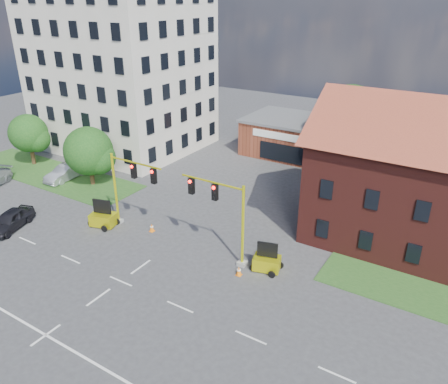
% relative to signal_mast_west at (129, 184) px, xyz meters
% --- Properties ---
extents(ground, '(120.00, 120.00, 0.00)m').
position_rel_signal_mast_west_xyz_m(ground, '(4.36, -6.00, -3.92)').
color(ground, '#3C3C3E').
rests_on(ground, ground).
extents(grass_verge_nw, '(22.00, 6.00, 0.08)m').
position_rel_signal_mast_west_xyz_m(grass_verge_nw, '(-15.64, 4.00, -3.88)').
color(grass_verge_nw, '#23511E').
rests_on(grass_verge_nw, ground).
extents(grass_verge_ne, '(14.00, 4.00, 0.08)m').
position_rel_signal_mast_west_xyz_m(grass_verge_ne, '(22.36, 3.00, -3.88)').
color(grass_verge_ne, '#23511E').
rests_on(grass_verge_ne, ground).
extents(lane_markings, '(60.00, 36.00, 0.01)m').
position_rel_signal_mast_west_xyz_m(lane_markings, '(4.36, -9.00, -3.91)').
color(lane_markings, white).
rests_on(lane_markings, ground).
extents(office_block, '(18.40, 15.40, 20.60)m').
position_rel_signal_mast_west_xyz_m(office_block, '(-15.64, 15.91, 6.39)').
color(office_block, beige).
rests_on(office_block, ground).
extents(brick_shop, '(12.40, 8.40, 4.30)m').
position_rel_signal_mast_west_xyz_m(brick_shop, '(4.36, 23.99, -1.76)').
color(brick_shop, maroon).
rests_on(brick_shop, ground).
extents(tree_large, '(7.64, 7.27, 9.42)m').
position_rel_signal_mast_west_xyz_m(tree_large, '(11.23, 21.08, 1.62)').
color(tree_large, '#392615').
rests_on(tree_large, ground).
extents(tree_nw_front, '(5.05, 4.81, 5.99)m').
position_rel_signal_mast_west_xyz_m(tree_nw_front, '(-9.40, 4.58, -0.49)').
color(tree_nw_front, '#392615').
rests_on(tree_nw_front, ground).
extents(tree_nw_rear, '(4.40, 4.19, 5.75)m').
position_rel_signal_mast_west_xyz_m(tree_nw_rear, '(-19.43, 5.08, -0.42)').
color(tree_nw_rear, '#392615').
rests_on(tree_nw_rear, ground).
extents(signal_mast_west, '(5.30, 0.60, 6.20)m').
position_rel_signal_mast_west_xyz_m(signal_mast_west, '(0.00, 0.00, 0.00)').
color(signal_mast_west, gray).
rests_on(signal_mast_west, ground).
extents(signal_mast_east, '(5.30, 0.60, 6.20)m').
position_rel_signal_mast_west_xyz_m(signal_mast_east, '(8.71, 0.00, 0.00)').
color(signal_mast_east, gray).
rests_on(signal_mast_east, ground).
extents(trailer_west, '(2.30, 1.84, 2.29)m').
position_rel_signal_mast_west_xyz_m(trailer_west, '(-2.31, -1.06, -3.20)').
color(trailer_west, yellow).
rests_on(trailer_west, ground).
extents(trailer_east, '(2.11, 1.68, 2.11)m').
position_rel_signal_mast_west_xyz_m(trailer_east, '(12.10, 0.41, -3.26)').
color(trailer_east, yellow).
rests_on(trailer_east, ground).
extents(cone_a, '(0.40, 0.40, 0.70)m').
position_rel_signal_mast_west_xyz_m(cone_a, '(-2.95, -0.67, -3.58)').
color(cone_a, orange).
rests_on(cone_a, ground).
extents(cone_b, '(0.40, 0.40, 0.70)m').
position_rel_signal_mast_west_xyz_m(cone_b, '(1.70, 0.34, -3.58)').
color(cone_b, orange).
rests_on(cone_b, ground).
extents(cone_c, '(0.40, 0.40, 0.70)m').
position_rel_signal_mast_west_xyz_m(cone_c, '(10.77, -1.16, -3.58)').
color(cone_c, orange).
rests_on(cone_c, ground).
extents(cone_d, '(0.40, 0.40, 0.70)m').
position_rel_signal_mast_west_xyz_m(cone_d, '(12.36, 1.35, -3.58)').
color(cone_d, orange).
rests_on(cone_d, ground).
extents(pickup_white, '(5.44, 3.34, 1.41)m').
position_rel_signal_mast_west_xyz_m(pickup_white, '(15.40, 7.09, -3.22)').
color(pickup_white, white).
rests_on(pickup_white, ground).
extents(sedan_dark, '(3.10, 4.86, 1.54)m').
position_rel_signal_mast_west_xyz_m(sedan_dark, '(-8.43, -5.42, -3.15)').
color(sedan_dark, black).
rests_on(sedan_dark, ground).
extents(sedan_silver_front, '(1.96, 4.87, 1.58)m').
position_rel_signal_mast_west_xyz_m(sedan_silver_front, '(-12.94, 4.01, -3.13)').
color(sedan_silver_front, '#AAAEB2').
rests_on(sedan_silver_front, ground).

